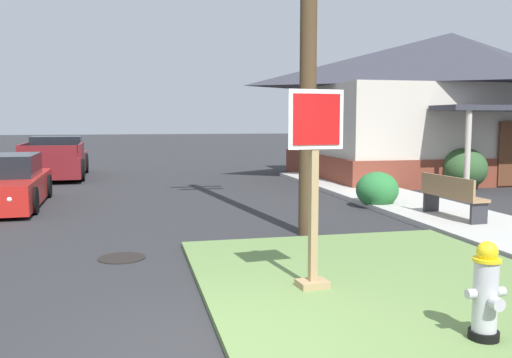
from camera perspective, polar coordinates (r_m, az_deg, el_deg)
name	(u,v)px	position (r m, az deg, el deg)	size (l,w,h in m)	color
ground_plane	(229,357)	(5.06, -2.79, -18.11)	(160.00, 160.00, 0.00)	#2B2B2D
grass_corner_patch	(381,282)	(7.20, 12.92, -10.44)	(4.55, 5.36, 0.08)	#668447
sidewalk_strip	(436,212)	(12.70, 18.24, -3.31)	(2.20, 18.03, 0.12)	#B2AFA8
fire_hydrant	(486,293)	(5.48, 22.87, -10.95)	(0.38, 0.34, 0.91)	black
stop_sign	(314,194)	(6.47, 6.08, -1.53)	(0.69, 0.31, 2.35)	#A3845B
manhole_cover	(122,258)	(8.56, -13.84, -8.01)	(0.70, 0.70, 0.02)	black
parked_sedan_red	(2,184)	(14.55, -25.03, -0.49)	(2.07, 4.54, 1.25)	red
pickup_truck_maroon	(56,160)	(21.29, -20.20, 1.83)	(2.28, 5.26, 1.48)	maroon
street_bench	(451,194)	(11.68, 19.72, -1.52)	(0.51, 1.71, 0.85)	#93704C
corner_house	(449,103)	(21.54, 19.55, 7.45)	(11.02, 8.58, 5.26)	brown
shrub_near_porch	(464,168)	(17.75, 20.88, 1.03)	(1.38, 1.38, 1.24)	#32562E
shrub_by_curb	(377,190)	(13.33, 12.54, -1.10)	(1.01, 1.01, 0.86)	#2B7438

